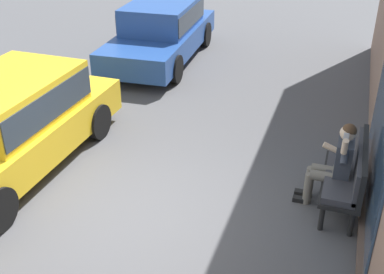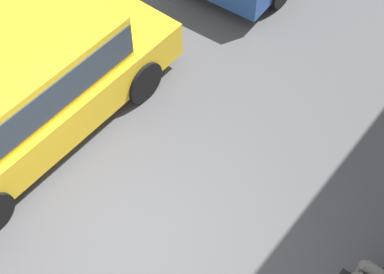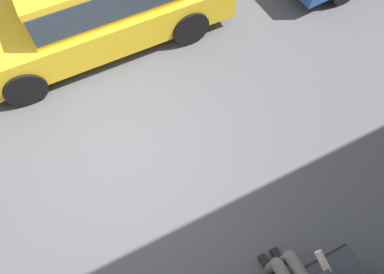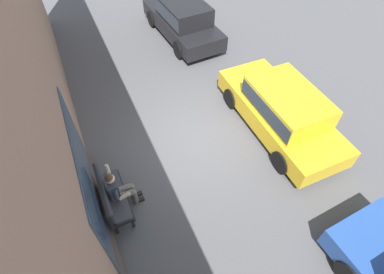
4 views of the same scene
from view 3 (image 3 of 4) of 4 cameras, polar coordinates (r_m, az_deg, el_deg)
name	(u,v)px [view 3 (image 3 of 4)]	position (r m, az deg, el deg)	size (l,w,h in m)	color
ground_plane	(121,154)	(5.60, -10.72, -2.62)	(60.00, 60.00, 0.00)	#4C4C4F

